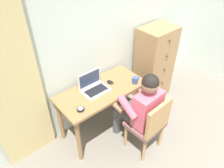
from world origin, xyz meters
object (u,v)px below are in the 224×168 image
(computer_mouse, at_px, (110,82))
(coffee_mug, at_px, (135,80))
(desk, at_px, (101,97))
(laptop, at_px, (94,86))
(dresser, at_px, (154,64))
(desk_clock, at_px, (81,109))
(person_seated, at_px, (140,106))
(chair, at_px, (150,124))

(computer_mouse, xyz_separation_m, coffee_mug, (0.26, -0.22, 0.03))
(desk, xyz_separation_m, laptop, (-0.07, 0.06, 0.17))
(computer_mouse, bearing_deg, dresser, -12.70)
(computer_mouse, relative_size, coffee_mug, 0.83)
(desk_clock, bearing_deg, person_seated, -27.84)
(chair, height_order, coffee_mug, chair)
(desk, height_order, coffee_mug, coffee_mug)
(chair, height_order, person_seated, person_seated)
(dresser, bearing_deg, chair, -141.04)
(computer_mouse, distance_m, coffee_mug, 0.34)
(dresser, bearing_deg, computer_mouse, -177.03)
(chair, xyz_separation_m, coffee_mug, (0.21, 0.48, 0.31))
(laptop, bearing_deg, person_seated, -61.60)
(desk, distance_m, desk_clock, 0.46)
(person_seated, relative_size, laptop, 3.46)
(chair, relative_size, coffee_mug, 7.22)
(laptop, distance_m, coffee_mug, 0.56)
(desk, height_order, chair, chair)
(laptop, xyz_separation_m, desk_clock, (-0.34, -0.21, -0.04))
(dresser, distance_m, person_seated, 1.09)
(dresser, bearing_deg, laptop, -179.06)
(dresser, xyz_separation_m, person_seated, (-0.93, -0.57, 0.04))
(chair, bearing_deg, desk_clock, 141.20)
(dresser, bearing_deg, person_seated, -148.74)
(dresser, distance_m, desk_clock, 1.59)
(dresser, height_order, person_seated, dresser)
(desk, distance_m, person_seated, 0.53)
(person_seated, distance_m, coffee_mug, 0.39)
(person_seated, height_order, laptop, person_seated)
(laptop, bearing_deg, coffee_mug, -25.85)
(computer_mouse, bearing_deg, person_seated, -100.71)
(computer_mouse, xyz_separation_m, desk_clock, (-0.59, -0.18, -0.00))
(chair, relative_size, person_seated, 0.73)
(desk, bearing_deg, computer_mouse, 10.54)
(chair, distance_m, coffee_mug, 0.61)
(dresser, height_order, laptop, dresser)
(person_seated, bearing_deg, coffee_mug, 54.67)
(desk_clock, bearing_deg, computer_mouse, 16.74)
(coffee_mug, bearing_deg, desk_clock, 177.51)
(desk, relative_size, person_seated, 1.00)
(person_seated, distance_m, computer_mouse, 0.53)
(person_seated, height_order, computer_mouse, person_seated)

